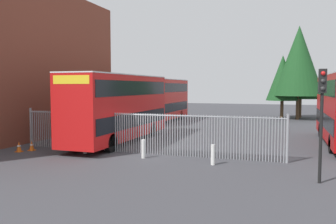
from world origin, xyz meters
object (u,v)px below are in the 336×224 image
(double_decker_bus_behind_fence_right, at_px, (162,99))
(bollard_near_left, at_px, (85,145))
(double_decker_bus_near_gate, at_px, (119,105))
(bollard_near_right, at_px, (213,155))
(traffic_cone_mid_forecourt, at_px, (19,147))
(traffic_light_kerbside, at_px, (322,104))
(traffic_cone_by_gate, at_px, (32,146))
(bollard_center_front, at_px, (143,149))

(double_decker_bus_behind_fence_right, distance_m, bollard_near_left, 17.76)
(double_decker_bus_near_gate, bearing_deg, bollard_near_right, -33.19)
(bollard_near_left, height_order, traffic_cone_mid_forecourt, bollard_near_left)
(bollard_near_left, relative_size, traffic_light_kerbside, 0.22)
(traffic_cone_by_gate, distance_m, traffic_light_kerbside, 15.34)
(double_decker_bus_near_gate, height_order, double_decker_bus_behind_fence_right, same)
(traffic_cone_mid_forecourt, bearing_deg, bollard_center_front, 5.13)
(double_decker_bus_near_gate, distance_m, bollard_near_left, 4.65)
(bollard_near_left, bearing_deg, traffic_light_kerbside, -10.86)
(double_decker_bus_behind_fence_right, bearing_deg, double_decker_bus_near_gate, -82.23)
(bollard_near_left, height_order, traffic_cone_by_gate, bollard_near_left)
(double_decker_bus_behind_fence_right, distance_m, bollard_center_front, 18.50)
(double_decker_bus_behind_fence_right, relative_size, bollard_near_left, 11.38)
(bollard_near_left, distance_m, traffic_cone_mid_forecourt, 3.87)
(bollard_center_front, height_order, traffic_cone_mid_forecourt, bollard_center_front)
(double_decker_bus_near_gate, height_order, bollard_near_left, double_decker_bus_near_gate)
(traffic_light_kerbside, bearing_deg, bollard_near_right, 158.26)
(double_decker_bus_near_gate, xyz_separation_m, traffic_light_kerbside, (11.57, -6.44, 0.56))
(bollard_near_right, height_order, traffic_cone_mid_forecourt, bollard_near_right)
(bollard_near_left, xyz_separation_m, traffic_cone_mid_forecourt, (-3.80, -0.71, -0.19))
(bollard_near_right, xyz_separation_m, traffic_cone_mid_forecourt, (-10.92, -0.26, -0.19))
(double_decker_bus_behind_fence_right, xyz_separation_m, traffic_light_kerbside, (13.39, -19.77, 0.56))
(double_decker_bus_behind_fence_right, height_order, traffic_light_kerbside, double_decker_bus_behind_fence_right)
(bollard_center_front, bearing_deg, bollard_near_left, 178.98)
(bollard_near_left, relative_size, bollard_center_front, 1.00)
(bollard_near_left, distance_m, traffic_cone_by_gate, 3.41)
(bollard_near_left, bearing_deg, double_decker_bus_behind_fence_right, 95.95)
(bollard_center_front, relative_size, traffic_light_kerbside, 0.22)
(bollard_center_front, relative_size, traffic_cone_mid_forecourt, 1.61)
(traffic_cone_by_gate, xyz_separation_m, traffic_cone_mid_forecourt, (-0.40, -0.56, 0.00))
(traffic_cone_by_gate, height_order, traffic_light_kerbside, traffic_light_kerbside)
(double_decker_bus_near_gate, height_order, bollard_center_front, double_decker_bus_near_gate)
(double_decker_bus_behind_fence_right, bearing_deg, bollard_near_right, -63.55)
(traffic_cone_by_gate, bearing_deg, traffic_cone_mid_forecourt, -125.07)
(traffic_cone_mid_forecourt, bearing_deg, bollard_near_left, 10.64)
(traffic_cone_mid_forecourt, bearing_deg, bollard_near_right, 1.37)
(bollard_center_front, distance_m, traffic_light_kerbside, 8.75)
(double_decker_bus_behind_fence_right, bearing_deg, bollard_center_front, -73.28)
(traffic_cone_mid_forecourt, xyz_separation_m, traffic_light_kerbside, (15.36, -1.51, 2.70))
(double_decker_bus_behind_fence_right, relative_size, traffic_cone_mid_forecourt, 18.32)
(bollard_center_front, bearing_deg, bollard_near_right, -6.06)
(bollard_near_left, distance_m, bollard_center_front, 3.46)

